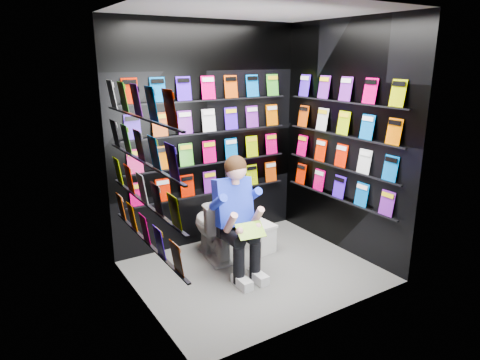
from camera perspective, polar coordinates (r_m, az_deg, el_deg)
floor at (r=4.65m, az=1.97°, el=-12.08°), size 2.40×2.40×0.00m
ceiling at (r=4.12m, az=2.34°, el=21.76°), size 2.40×2.40×0.00m
wall_back at (r=5.03m, az=-4.30°, el=5.83°), size 2.40×0.04×2.60m
wall_front at (r=3.44m, az=11.55°, el=0.71°), size 2.40×0.04×2.60m
wall_left at (r=3.67m, az=-13.55°, el=1.56°), size 0.04×2.00×2.60m
wall_right at (r=4.96m, az=13.74°, el=5.25°), size 0.04×2.00×2.60m
comics_back at (r=5.01m, az=-4.14°, el=5.84°), size 2.10×0.06×1.37m
comics_left at (r=3.68m, az=-13.12°, el=1.70°), size 0.06×1.70×1.37m
comics_right at (r=4.93m, az=13.50°, el=5.28°), size 0.06×1.70×1.37m
toilet at (r=4.82m, az=-3.42°, el=-6.20°), size 0.53×0.81×0.73m
longbox at (r=5.09m, az=2.44°, el=-7.54°), size 0.25×0.42×0.31m
longbox_lid at (r=5.03m, az=2.46°, el=-5.78°), size 0.27×0.44×0.03m
reader at (r=4.37m, az=-1.10°, el=-3.07°), size 0.61×0.80×1.35m
held_comic at (r=4.16m, az=1.42°, el=-6.73°), size 0.30×0.20×0.12m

